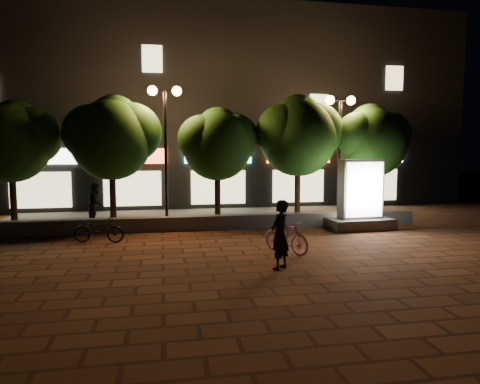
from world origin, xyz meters
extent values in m
plane|color=brown|center=(0.00, 0.00, 0.00)|extent=(80.00, 80.00, 0.00)
cube|color=#5F5D58|center=(0.00, 4.00, 0.25)|extent=(16.00, 0.45, 0.50)
cube|color=#5F5D58|center=(0.00, 6.50, 0.04)|extent=(16.00, 5.00, 0.08)
cube|color=black|center=(0.00, 13.00, 5.00)|extent=(28.00, 8.00, 10.00)
cube|color=black|center=(-9.00, 12.00, 10.05)|extent=(3.00, 0.25, 0.10)
cube|color=white|center=(-7.00, 8.94, 2.60)|extent=(3.20, 0.12, 0.70)
cube|color=beige|center=(-7.00, 8.94, 1.10)|extent=(2.60, 0.10, 1.60)
cube|color=#D74B2A|center=(-3.00, 8.94, 2.60)|extent=(3.20, 0.12, 0.70)
cube|color=beige|center=(-3.00, 8.94, 1.10)|extent=(2.60, 0.10, 1.60)
cube|color=#48C9C6|center=(1.00, 8.94, 2.60)|extent=(3.20, 0.12, 0.70)
cube|color=beige|center=(1.00, 8.94, 1.10)|extent=(2.60, 0.10, 1.60)
cube|color=#FF560C|center=(5.00, 8.94, 2.60)|extent=(3.20, 0.12, 0.70)
cube|color=beige|center=(5.00, 8.94, 1.10)|extent=(2.60, 0.10, 1.60)
cube|color=white|center=(9.00, 8.94, 2.60)|extent=(3.20, 0.12, 0.70)
cube|color=beige|center=(9.00, 8.94, 1.10)|extent=(2.60, 0.10, 1.60)
cube|color=beige|center=(-2.00, 8.94, 7.00)|extent=(0.90, 0.10, 1.20)
cube|color=beige|center=(6.00, 8.94, 5.00)|extent=(0.90, 0.10, 1.20)
cube|color=beige|center=(10.00, 8.94, 6.50)|extent=(0.90, 0.10, 1.20)
cylinder|color=#301F12|center=(-7.00, 5.40, 1.21)|extent=(0.24, 0.24, 2.25)
sphere|color=#1E4D16|center=(-7.00, 5.40, 3.10)|extent=(2.80, 2.80, 2.80)
sphere|color=#1E4D16|center=(-6.30, 5.60, 3.40)|extent=(2.10, 2.10, 2.10)
sphere|color=#1E4D16|center=(-6.90, 5.75, 3.80)|extent=(1.82, 1.82, 1.82)
cylinder|color=#301F12|center=(-3.50, 5.40, 1.25)|extent=(0.24, 0.24, 2.34)
sphere|color=#1E4D16|center=(-3.50, 5.40, 3.25)|extent=(3.00, 3.00, 3.00)
sphere|color=#1E4D16|center=(-2.75, 5.60, 3.54)|extent=(2.25, 2.25, 2.25)
sphere|color=#1E4D16|center=(-4.17, 5.25, 3.50)|extent=(2.10, 2.10, 2.10)
sphere|color=#1E4D16|center=(-3.40, 5.75, 4.00)|extent=(1.95, 1.95, 1.95)
cylinder|color=#301F12|center=(0.50, 5.40, 1.18)|extent=(0.24, 0.24, 2.21)
sphere|color=#1E4D16|center=(0.50, 5.40, 3.03)|extent=(2.70, 2.70, 2.70)
sphere|color=#1E4D16|center=(1.17, 5.60, 3.33)|extent=(2.03, 2.03, 2.02)
sphere|color=#1E4D16|center=(-0.11, 5.25, 3.28)|extent=(1.89, 1.89, 1.89)
sphere|color=#1E4D16|center=(0.60, 5.75, 3.70)|extent=(1.76, 1.76, 1.76)
cylinder|color=#301F12|center=(3.80, 5.40, 1.30)|extent=(0.24, 0.24, 2.43)
sphere|color=#1E4D16|center=(3.80, 5.40, 3.36)|extent=(3.10, 3.10, 3.10)
sphere|color=#1E4D16|center=(4.58, 5.60, 3.66)|extent=(2.33, 2.33, 2.33)
sphere|color=#1E4D16|center=(3.10, 5.25, 3.61)|extent=(2.17, 2.17, 2.17)
sphere|color=#1E4D16|center=(3.90, 5.75, 4.14)|extent=(2.01, 2.02, 2.02)
cylinder|color=#301F12|center=(7.00, 5.40, 1.23)|extent=(0.24, 0.24, 2.29)
sphere|color=#1E4D16|center=(7.00, 5.40, 3.17)|extent=(2.90, 2.90, 2.90)
sphere|color=#1E4D16|center=(7.72, 5.60, 3.47)|extent=(2.18, 2.17, 2.17)
sphere|color=#1E4D16|center=(6.35, 5.25, 3.42)|extent=(2.03, 2.03, 2.03)
sphere|color=#1E4D16|center=(7.10, 5.75, 3.90)|extent=(1.89, 1.88, 1.88)
cylinder|color=black|center=(-1.50, 5.20, 2.58)|extent=(0.12, 0.12, 5.00)
cylinder|color=black|center=(-1.50, 5.20, 5.08)|extent=(0.90, 0.08, 0.08)
sphere|color=#FC903F|center=(-1.95, 5.20, 5.08)|extent=(0.36, 0.36, 0.36)
sphere|color=#FC903F|center=(-1.05, 5.20, 5.08)|extent=(0.36, 0.36, 0.36)
cylinder|color=black|center=(5.50, 5.20, 2.48)|extent=(0.12, 0.12, 4.80)
cylinder|color=black|center=(5.50, 5.20, 4.88)|extent=(0.90, 0.08, 0.08)
sphere|color=#FC903F|center=(5.05, 5.20, 4.88)|extent=(0.36, 0.36, 0.36)
sphere|color=#FC903F|center=(5.95, 5.20, 4.88)|extent=(0.36, 0.36, 0.36)
cube|color=#5F5D58|center=(5.42, 3.07, 0.20)|extent=(2.43, 1.34, 0.39)
cube|color=#4C4C51|center=(5.42, 3.07, 1.47)|extent=(1.60, 0.65, 2.15)
cube|color=white|center=(5.44, 2.78, 1.47)|extent=(1.42, 0.14, 1.96)
cube|color=white|center=(5.40, 3.35, 1.47)|extent=(1.42, 0.14, 1.96)
imported|color=#E58FD3|center=(1.72, 0.02, 0.47)|extent=(1.21, 1.57, 0.95)
imported|color=black|center=(1.11, -1.49, 0.84)|extent=(0.72, 0.72, 1.69)
imported|color=black|center=(-3.62, 2.39, 0.41)|extent=(1.65, 0.86, 0.83)
imported|color=black|center=(-4.14, 5.55, 0.86)|extent=(0.72, 0.85, 1.56)
camera|label=1|loc=(-1.64, -11.21, 2.86)|focal=31.81mm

